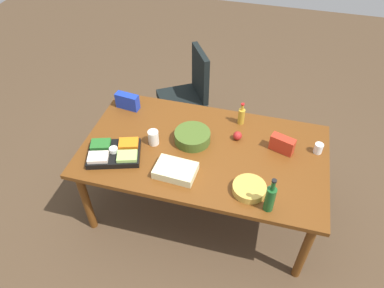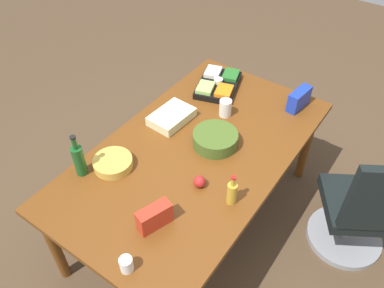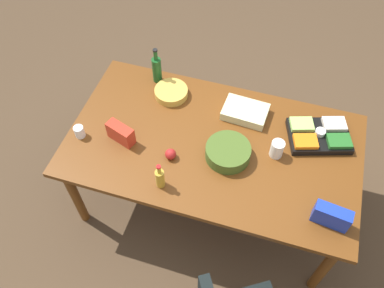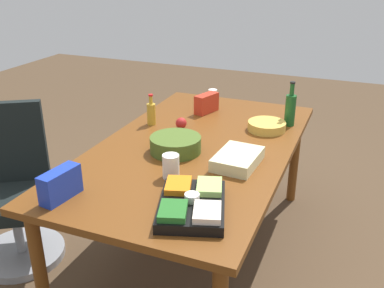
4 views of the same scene
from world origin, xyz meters
name	(u,v)px [view 2 (image 2 of 4)]	position (x,y,z in m)	size (l,w,h in m)	color
ground_plane	(195,218)	(0.00, 0.00, 0.00)	(10.00, 10.00, 0.00)	#4D3926
conference_table	(196,157)	(0.00, 0.00, 0.71)	(2.05, 1.16, 0.78)	brown
office_chair	(359,214)	(0.46, -1.08, 0.39)	(0.66, 0.66, 1.02)	gray
salad_bowl	(215,139)	(0.12, -0.08, 0.83)	(0.31, 0.31, 0.10)	#445D21
paper_cup	(126,264)	(-0.92, -0.21, 0.82)	(0.07, 0.07, 0.09)	white
sheet_cake	(172,117)	(0.15, 0.32, 0.81)	(0.32, 0.22, 0.07)	beige
chip_bowl	(113,163)	(-0.43, 0.35, 0.81)	(0.25, 0.25, 0.06)	gold
dressing_bottle	(232,192)	(-0.24, -0.42, 0.86)	(0.07, 0.07, 0.22)	gold
veggie_tray	(218,84)	(0.70, 0.26, 0.82)	(0.49, 0.41, 0.09)	black
wine_bottle	(79,159)	(-0.59, 0.47, 0.90)	(0.08, 0.08, 0.31)	#195220
apple_red	(200,182)	(-0.25, -0.20, 0.82)	(0.08, 0.08, 0.08)	#AD211F
chip_bag_red	(154,217)	(-0.63, -0.16, 0.85)	(0.20, 0.08, 0.14)	red
mayo_jar	(225,108)	(0.43, 0.04, 0.84)	(0.09, 0.09, 0.13)	white
chip_bag_blue	(299,99)	(0.83, -0.37, 0.85)	(0.22, 0.08, 0.15)	#1B37B2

